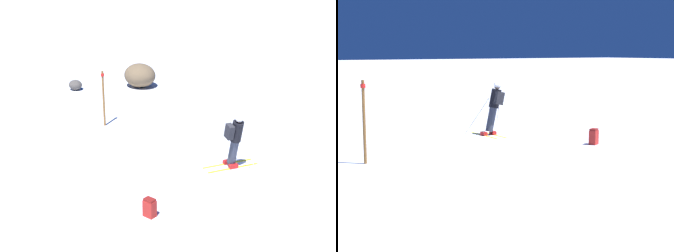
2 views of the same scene
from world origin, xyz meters
The scene contains 6 objects.
ground_plane centered at (0.00, 0.00, 0.00)m, with size 300.00×300.00×0.00m, color white.
skier centered at (0.50, 0.03, 1.05)m, with size 1.29×1.78×1.88m.
spare_backpack centered at (-0.96, 3.47, 0.24)m, with size 0.37×0.33×0.50m.
exposed_boulder_0 centered at (10.73, -1.03, 0.58)m, with size 1.79×1.52×1.17m, color brown.
exposed_boulder_1 centered at (11.55, 2.05, 0.24)m, with size 0.75×0.64×0.49m, color #4C4742.
trail_marker centered at (5.98, 2.38, 1.18)m, with size 0.13×0.13×2.16m.
Camera 1 is at (-10.47, 7.47, 6.18)m, focal length 50.00 mm.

